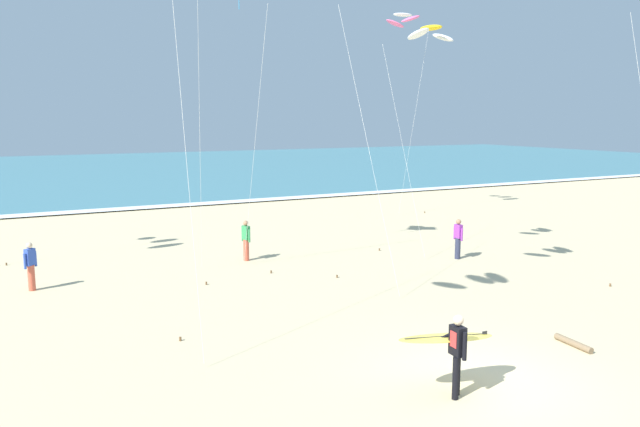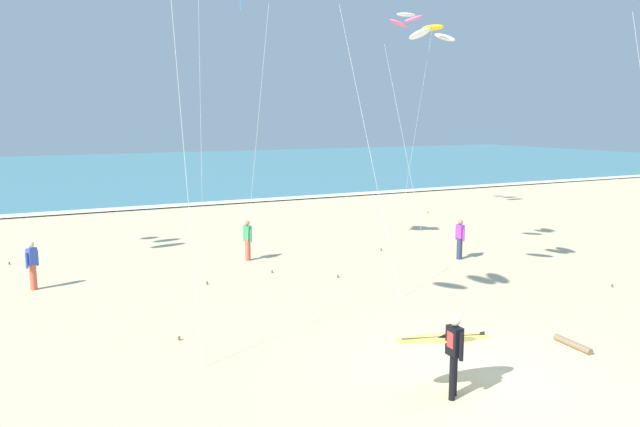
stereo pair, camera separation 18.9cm
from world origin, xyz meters
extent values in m
plane|color=beige|center=(0.00, 0.00, 0.00)|extent=(160.00, 160.00, 0.00)
cube|color=teal|center=(0.00, 58.64, 0.04)|extent=(160.00, 60.00, 0.08)
cube|color=white|center=(0.00, 28.94, 0.09)|extent=(160.00, 1.42, 0.01)
cylinder|color=black|center=(-1.05, -0.41, 0.44)|extent=(0.13, 0.13, 0.88)
cylinder|color=black|center=(-0.89, -0.26, 0.44)|extent=(0.13, 0.13, 0.88)
cube|color=black|center=(-0.97, -0.34, 1.18)|extent=(0.22, 0.35, 0.60)
cube|color=red|center=(-1.08, -0.33, 1.22)|extent=(0.02, 0.20, 0.32)
sphere|color=beige|center=(-0.97, -0.34, 1.60)|extent=(0.21, 0.21, 0.21)
cylinder|color=black|center=(-0.98, -0.57, 1.14)|extent=(0.09, 0.09, 0.56)
cylinder|color=black|center=(-0.96, -0.11, 1.29)|extent=(0.09, 0.09, 0.26)
cylinder|color=black|center=(-1.01, -0.01, 1.16)|extent=(0.26, 0.09, 0.14)
ellipsoid|color=#EFD14C|center=(-0.95, 0.02, 1.12)|extent=(2.31, 0.69, 0.28)
cube|color=#333333|center=(-0.95, 0.02, 1.16)|extent=(2.00, 0.14, 0.19)
cube|color=#262628|center=(0.01, -0.04, 1.05)|extent=(0.12, 0.02, 0.14)
cylinder|color=silver|center=(1.69, 7.38, 4.66)|extent=(0.48, 3.15, 9.12)
cylinder|color=brown|center=(1.45, 8.95, 0.05)|extent=(0.06, 0.06, 0.10)
cylinder|color=silver|center=(-5.04, 4.37, 5.12)|extent=(0.04, 1.94, 10.04)
cylinder|color=brown|center=(-5.05, 5.33, 0.05)|extent=(0.06, 0.06, 0.10)
cylinder|color=brown|center=(8.95, 3.78, 0.05)|extent=(0.06, 0.06, 0.10)
cylinder|color=silver|center=(-0.56, 11.40, 4.73)|extent=(0.44, 1.63, 9.26)
cylinder|color=brown|center=(-0.35, 10.60, 0.05)|extent=(0.06, 0.06, 0.10)
cylinder|color=brown|center=(-8.79, 16.33, 0.05)|extent=(0.06, 0.06, 0.10)
cylinder|color=silver|center=(-2.64, 11.23, 5.34)|extent=(0.51, 2.14, 10.47)
cylinder|color=brown|center=(-2.89, 10.16, 0.05)|extent=(0.06, 0.06, 0.10)
ellipsoid|color=white|center=(5.11, 9.53, 8.55)|extent=(0.74, 1.06, 0.48)
ellipsoid|color=yellow|center=(5.84, 9.74, 8.84)|extent=(0.74, 1.05, 0.20)
ellipsoid|color=white|center=(6.57, 9.95, 8.55)|extent=(0.74, 1.06, 0.48)
cylinder|color=silver|center=(5.52, 10.88, 4.28)|extent=(0.66, 2.30, 8.36)
cylinder|color=brown|center=(5.19, 12.02, 0.05)|extent=(0.06, 0.06, 0.10)
ellipsoid|color=pink|center=(11.62, 20.65, 10.77)|extent=(1.20, 0.67, 0.54)
ellipsoid|color=white|center=(11.50, 19.74, 11.11)|extent=(1.19, 0.66, 0.20)
ellipsoid|color=pink|center=(11.39, 18.84, 10.77)|extent=(1.20, 0.67, 0.54)
cylinder|color=silver|center=(12.34, 19.64, 5.39)|extent=(1.69, 0.22, 10.57)
cylinder|color=brown|center=(13.18, 19.53, 0.05)|extent=(0.06, 0.06, 0.10)
cylinder|color=#D8593F|center=(-0.43, 12.89, 0.42)|extent=(0.22, 0.22, 0.84)
cube|color=#339351|center=(-0.43, 12.89, 1.11)|extent=(0.27, 0.36, 0.54)
sphere|color=#A87A59|center=(-0.43, 12.89, 1.49)|extent=(0.20, 0.20, 0.20)
cylinder|color=#339351|center=(-0.37, 12.69, 1.01)|extent=(0.08, 0.08, 0.50)
cylinder|color=#339351|center=(-0.49, 13.09, 1.01)|extent=(0.08, 0.08, 0.50)
cylinder|color=#D8593F|center=(-8.10, 12.09, 0.42)|extent=(0.22, 0.22, 0.84)
cube|color=#3351B7|center=(-8.10, 12.09, 1.11)|extent=(0.36, 0.34, 0.54)
sphere|color=beige|center=(-8.10, 12.09, 1.49)|extent=(0.20, 0.20, 0.20)
cylinder|color=#3351B7|center=(-7.94, 12.23, 1.01)|extent=(0.08, 0.08, 0.50)
cylinder|color=#3351B7|center=(-8.26, 11.96, 1.01)|extent=(0.08, 0.08, 0.50)
cylinder|color=#2D334C|center=(7.12, 9.33, 0.42)|extent=(0.22, 0.22, 0.84)
cube|color=purple|center=(7.12, 9.33, 1.11)|extent=(0.19, 0.33, 0.54)
sphere|color=#A87A59|center=(7.12, 9.33, 1.49)|extent=(0.20, 0.20, 0.20)
cylinder|color=purple|center=(7.11, 9.54, 1.01)|extent=(0.08, 0.08, 0.50)
cylinder|color=purple|center=(7.13, 9.12, 1.01)|extent=(0.08, 0.08, 0.50)
cylinder|color=#846B4C|center=(3.40, 0.52, 0.08)|extent=(0.24, 1.13, 0.16)
camera|label=1|loc=(-8.80, -9.51, 5.55)|focal=34.87mm
camera|label=2|loc=(-8.64, -9.60, 5.55)|focal=34.87mm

